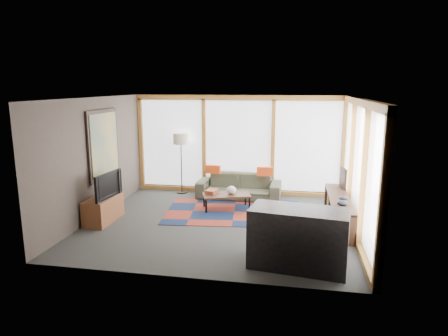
% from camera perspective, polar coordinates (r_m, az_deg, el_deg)
% --- Properties ---
extents(ground, '(5.50, 5.50, 0.00)m').
position_cam_1_polar(ground, '(8.50, -0.49, -7.82)').
color(ground, '#2B2C29').
rests_on(ground, ground).
extents(room_envelope, '(5.52, 5.02, 2.62)m').
position_cam_1_polar(room_envelope, '(8.59, 3.45, 2.98)').
color(room_envelope, '#4A4036').
rests_on(room_envelope, ground).
extents(rug, '(3.27, 2.29, 0.01)m').
position_cam_1_polar(rug, '(9.18, 1.46, -6.28)').
color(rug, maroon).
rests_on(rug, ground).
extents(sofa, '(2.14, 0.87, 0.62)m').
position_cam_1_polar(sofa, '(10.23, 2.14, -2.61)').
color(sofa, '#343828').
rests_on(sofa, ground).
extents(pillow_left, '(0.39, 0.13, 0.21)m').
position_cam_1_polar(pillow_left, '(10.27, -1.57, -0.18)').
color(pillow_left, '#D54413').
rests_on(pillow_left, sofa).
extents(pillow_right, '(0.41, 0.14, 0.22)m').
position_cam_1_polar(pillow_right, '(10.04, 5.82, -0.48)').
color(pillow_right, '#D54413').
rests_on(pillow_right, sofa).
extents(floor_lamp, '(0.41, 0.41, 1.62)m').
position_cam_1_polar(floor_lamp, '(10.66, -6.11, 0.65)').
color(floor_lamp, black).
rests_on(floor_lamp, ground).
extents(coffee_table, '(1.20, 0.86, 0.36)m').
position_cam_1_polar(coffee_table, '(9.34, 0.36, -4.83)').
color(coffee_table, '#302013').
rests_on(coffee_table, ground).
extents(book_stack, '(0.28, 0.32, 0.09)m').
position_cam_1_polar(book_stack, '(9.34, -1.81, -3.40)').
color(book_stack, brown).
rests_on(book_stack, coffee_table).
extents(vase, '(0.26, 0.26, 0.19)m').
position_cam_1_polar(vase, '(9.29, 1.07, -3.17)').
color(vase, beige).
rests_on(vase, coffee_table).
extents(bookshelf, '(0.43, 2.35, 0.59)m').
position_cam_1_polar(bookshelf, '(8.65, 16.07, -5.90)').
color(bookshelf, '#302013').
rests_on(bookshelf, ground).
extents(bowl_a, '(0.24, 0.24, 0.11)m').
position_cam_1_polar(bowl_a, '(7.98, 16.57, -4.80)').
color(bowl_a, black).
rests_on(bowl_a, bookshelf).
extents(bowl_b, '(0.18, 0.18, 0.09)m').
position_cam_1_polar(bowl_b, '(8.36, 16.67, -4.14)').
color(bowl_b, black).
rests_on(bowl_b, bookshelf).
extents(shelf_picture, '(0.11, 0.35, 0.46)m').
position_cam_1_polar(shelf_picture, '(9.28, 16.66, -1.39)').
color(shelf_picture, black).
rests_on(shelf_picture, bookshelf).
extents(tv_console, '(0.45, 1.07, 0.54)m').
position_cam_1_polar(tv_console, '(8.89, -16.84, -5.63)').
color(tv_console, brown).
rests_on(tv_console, ground).
extents(television, '(0.22, 0.96, 0.55)m').
position_cam_1_polar(television, '(8.68, -16.68, -2.34)').
color(television, black).
rests_on(television, tv_console).
extents(bar_counter, '(1.60, 0.92, 0.96)m').
position_cam_1_polar(bar_counter, '(6.50, 10.57, -9.84)').
color(bar_counter, black).
rests_on(bar_counter, ground).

